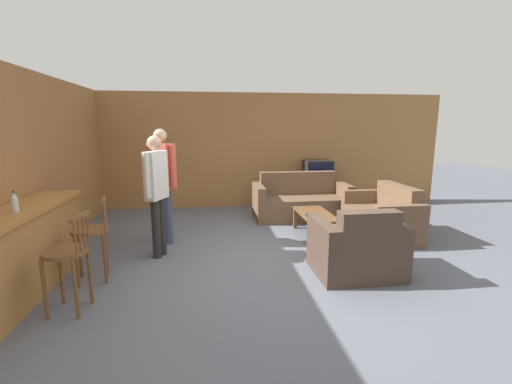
{
  "coord_description": "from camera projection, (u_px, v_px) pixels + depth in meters",
  "views": [
    {
      "loc": [
        -0.86,
        -4.33,
        1.84
      ],
      "look_at": [
        -0.16,
        0.81,
        0.85
      ],
      "focal_mm": 24.0,
      "sensor_mm": 36.0,
      "label": 1
    }
  ],
  "objects": [
    {
      "name": "ground_plane",
      "position": [
        276.0,
        264.0,
        4.67
      ],
      "size": [
        24.0,
        24.0,
        0.0
      ],
      "primitive_type": "plane",
      "color": "#565B66"
    },
    {
      "name": "wall_back",
      "position": [
        247.0,
        151.0,
        7.92
      ],
      "size": [
        9.4,
        0.08,
        2.6
      ],
      "color": "#9E6B3D",
      "rests_on": "ground_plane"
    },
    {
      "name": "wall_left",
      "position": [
        52.0,
        163.0,
        5.26
      ],
      "size": [
        0.08,
        8.59,
        2.6
      ],
      "color": "#9E6B3D",
      "rests_on": "ground_plane"
    },
    {
      "name": "bar_counter",
      "position": [
        15.0,
        257.0,
        3.63
      ],
      "size": [
        0.55,
        2.55,
        0.96
      ],
      "color": "#A87038",
      "rests_on": "ground_plane"
    },
    {
      "name": "bar_chair_near",
      "position": [
        67.0,
        258.0,
        3.38
      ],
      "size": [
        0.47,
        0.47,
        1.01
      ],
      "color": "brown",
      "rests_on": "ground_plane"
    },
    {
      "name": "bar_chair_mid",
      "position": [
        92.0,
        236.0,
        4.08
      ],
      "size": [
        0.51,
        0.51,
        1.01
      ],
      "color": "brown",
      "rests_on": "ground_plane"
    },
    {
      "name": "couch_far",
      "position": [
        301.0,
        202.0,
        7.03
      ],
      "size": [
        1.91,
        0.91,
        0.91
      ],
      "color": "brown",
      "rests_on": "ground_plane"
    },
    {
      "name": "armchair_near",
      "position": [
        357.0,
        250.0,
        4.29
      ],
      "size": [
        1.03,
        0.86,
        0.89
      ],
      "color": "#423328",
      "rests_on": "ground_plane"
    },
    {
      "name": "loveseat_right",
      "position": [
        383.0,
        217.0,
        5.83
      ],
      "size": [
        0.84,
        1.43,
        0.87
      ],
      "color": "brown",
      "rests_on": "ground_plane"
    },
    {
      "name": "coffee_table",
      "position": [
        315.0,
        217.0,
        5.79
      ],
      "size": [
        0.52,
        1.1,
        0.41
      ],
      "color": "brown",
      "rests_on": "ground_plane"
    },
    {
      "name": "tv_unit",
      "position": [
        317.0,
        195.0,
        7.96
      ],
      "size": [
        1.03,
        0.44,
        0.56
      ],
      "color": "black",
      "rests_on": "ground_plane"
    },
    {
      "name": "tv",
      "position": [
        318.0,
        172.0,
        7.85
      ],
      "size": [
        0.61,
        0.49,
        0.53
      ],
      "color": "black",
      "rests_on": "tv_unit"
    },
    {
      "name": "bottle",
      "position": [
        15.0,
        202.0,
        3.56
      ],
      "size": [
        0.07,
        0.07,
        0.22
      ],
      "color": "silver",
      "rests_on": "bar_counter"
    },
    {
      "name": "book_on_table",
      "position": [
        312.0,
        215.0,
        5.63
      ],
      "size": [
        0.22,
        0.18,
        0.02
      ],
      "color": "black",
      "rests_on": "coffee_table"
    },
    {
      "name": "person_by_window",
      "position": [
        162.0,
        180.0,
        5.36
      ],
      "size": [
        0.47,
        0.47,
        1.81
      ],
      "color": "#384260",
      "rests_on": "ground_plane"
    },
    {
      "name": "person_by_counter",
      "position": [
        157.0,
        189.0,
        4.78
      ],
      "size": [
        0.3,
        0.48,
        1.73
      ],
      "color": "black",
      "rests_on": "ground_plane"
    }
  ]
}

